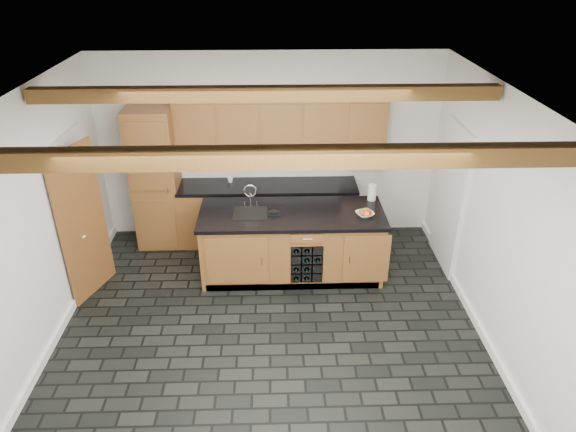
{
  "coord_description": "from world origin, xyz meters",
  "views": [
    {
      "loc": [
        0.07,
        -4.71,
        4.08
      ],
      "look_at": [
        0.23,
        0.8,
        1.14
      ],
      "focal_mm": 32.0,
      "sensor_mm": 36.0,
      "label": 1
    }
  ],
  "objects_px": {
    "fruit_bowl": "(365,214)",
    "island": "(292,243)",
    "paper_towel": "(372,192)",
    "kitchen_scale": "(274,213)"
  },
  "relations": [
    {
      "from": "fruit_bowl",
      "to": "island",
      "type": "bearing_deg",
      "value": 173.28
    },
    {
      "from": "paper_towel",
      "to": "island",
      "type": "bearing_deg",
      "value": -161.79
    },
    {
      "from": "kitchen_scale",
      "to": "island",
      "type": "bearing_deg",
      "value": 8.36
    },
    {
      "from": "kitchen_scale",
      "to": "paper_towel",
      "type": "height_order",
      "value": "paper_towel"
    },
    {
      "from": "island",
      "to": "kitchen_scale",
      "type": "height_order",
      "value": "kitchen_scale"
    },
    {
      "from": "fruit_bowl",
      "to": "kitchen_scale",
      "type": "bearing_deg",
      "value": 175.92
    },
    {
      "from": "island",
      "to": "kitchen_scale",
      "type": "distance_m",
      "value": 0.55
    },
    {
      "from": "fruit_bowl",
      "to": "paper_towel",
      "type": "xyz_separation_m",
      "value": [
        0.17,
        0.48,
        0.08
      ]
    },
    {
      "from": "island",
      "to": "kitchen_scale",
      "type": "relative_size",
      "value": 15.14
    },
    {
      "from": "island",
      "to": "paper_towel",
      "type": "bearing_deg",
      "value": 18.21
    }
  ]
}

